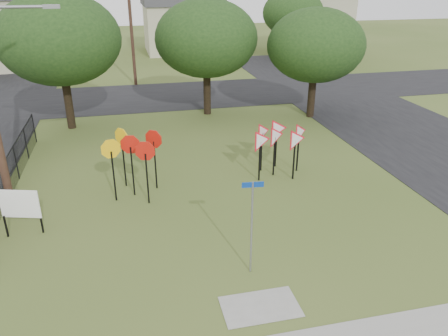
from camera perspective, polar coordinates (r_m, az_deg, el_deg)
The scene contains 18 objects.
ground at distance 13.72m, azimuth 1.70°, elevation -11.21°, with size 140.00×140.00×0.00m, color #3E511E.
street_right at distance 26.82m, azimuth 21.60°, elevation 5.04°, with size 8.00×50.00×0.02m, color black.
street_far at distance 31.97m, azimuth -7.49°, elevation 9.35°, with size 60.00×8.00×0.02m, color black.
curb_pad at distance 11.90m, azimuth 4.76°, elevation -17.61°, with size 2.00×1.20×0.02m, color gray.
street_name_sign at distance 12.14m, azimuth 3.64°, elevation -7.04°, with size 0.59×0.08×2.87m.
stop_sign_cluster at distance 16.81m, azimuth -11.82°, elevation 2.26°, with size 2.29×2.12×2.49m.
yield_sign_cluster at distance 18.49m, azimuth 7.07°, elevation 4.03°, with size 2.79×1.73×2.27m.
info_board at distance 15.57m, azimuth -25.11°, elevation -4.48°, with size 1.27×0.41×1.64m.
far_pole_a at distance 35.02m, azimuth -12.06°, elevation 17.93°, with size 1.40×0.24×9.00m.
far_pole_b at distance 40.02m, azimuth -0.11°, elevation 18.73°, with size 1.40×0.24×8.50m.
far_pole_c at distance 41.59m, azimuth -23.94°, elevation 17.36°, with size 1.40×0.24×9.00m.
fence_run at distance 19.09m, azimuth -26.15°, elevation -0.56°, with size 0.05×11.55×1.50m.
house_mid at distance 51.54m, azimuth -5.55°, elevation 18.41°, with size 8.40×8.40×6.20m.
house_right at distance 51.49m, azimuth 11.60°, elevation 18.62°, with size 8.30×8.30×7.20m.
tree_near_left at distance 25.22m, azimuth -20.73°, elevation 15.47°, with size 6.40×6.40×7.27m.
tree_near_mid at distance 26.53m, azimuth -2.33°, elevation 16.55°, with size 6.00×6.00×6.80m.
tree_near_right at distance 26.49m, azimuth 11.89°, elevation 15.39°, with size 5.60×5.60×6.33m.
tree_far_right at distance 46.20m, azimuth 9.00°, elevation 19.37°, with size 6.00×6.00×6.80m.
Camera 1 is at (-2.92, -10.86, 7.86)m, focal length 35.00 mm.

